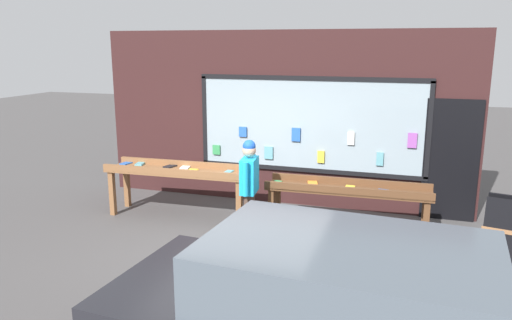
# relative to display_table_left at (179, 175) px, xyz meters

# --- Properties ---
(ground_plane) EXTENTS (40.00, 40.00, 0.00)m
(ground_plane) POSITION_rel_display_table_left_xyz_m (1.47, -1.01, -0.76)
(ground_plane) COLOR #474444
(shopfront_facade) EXTENTS (7.05, 0.29, 3.24)m
(shopfront_facade) POSITION_rel_display_table_left_xyz_m (1.55, 1.38, 0.85)
(shopfront_facade) COLOR #331919
(shopfront_facade) RESTS_ON ground_plane
(display_table_left) EXTENTS (2.59, 0.75, 0.94)m
(display_table_left) POSITION_rel_display_table_left_xyz_m (0.00, 0.00, 0.00)
(display_table_left) COLOR brown
(display_table_left) RESTS_ON ground_plane
(display_table_right) EXTENTS (2.58, 0.68, 0.87)m
(display_table_right) POSITION_rel_display_table_left_xyz_m (2.93, -0.00, -0.06)
(display_table_right) COLOR brown
(display_table_right) RESTS_ON ground_plane
(person_browsing) EXTENTS (0.27, 0.63, 1.58)m
(person_browsing) POSITION_rel_display_table_left_xyz_m (1.51, -0.63, 0.15)
(person_browsing) COLOR #4C382D
(person_browsing) RESTS_ON ground_plane
(small_dog) EXTENTS (0.32, 0.61, 0.41)m
(small_dog) POSITION_rel_display_table_left_xyz_m (2.04, -0.85, -0.49)
(small_dog) COLOR #99724C
(small_dog) RESTS_ON ground_plane
(sandwich_board_sign) EXTENTS (0.66, 0.76, 0.89)m
(sandwich_board_sign) POSITION_rel_display_table_left_xyz_m (5.19, -0.17, -0.30)
(sandwich_board_sign) COLOR black
(sandwich_board_sign) RESTS_ON ground_plane
(parked_car) EXTENTS (4.34, 2.17, 1.41)m
(parked_car) POSITION_rel_display_table_left_xyz_m (3.42, -3.78, -0.02)
(parked_car) COLOR black
(parked_car) RESTS_ON ground_plane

